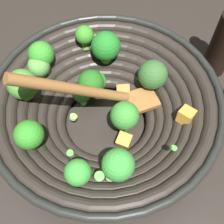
{
  "coord_description": "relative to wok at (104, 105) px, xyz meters",
  "views": [
    {
      "loc": [
        -0.07,
        -0.27,
        0.51
      ],
      "look_at": [
        0.02,
        0.01,
        0.03
      ],
      "focal_mm": 44.76,
      "sensor_mm": 36.0,
      "label": 1
    }
  ],
  "objects": [
    {
      "name": "wok",
      "position": [
        0.0,
        0.0,
        0.0
      ],
      "size": [
        0.45,
        0.42,
        0.22
      ],
      "color": "black",
      "rests_on": "ground"
    },
    {
      "name": "soy_sauce_bottle",
      "position": [
        0.28,
        0.07,
        0.01
      ],
      "size": [
        0.05,
        0.05,
        0.2
      ],
      "color": "black",
      "rests_on": "ground"
    },
    {
      "name": "ground_plane",
      "position": [
        0.0,
        -0.0,
        -0.07
      ],
      "size": [
        4.0,
        4.0,
        0.0
      ],
      "primitive_type": "plane",
      "color": "#28231E"
    }
  ]
}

